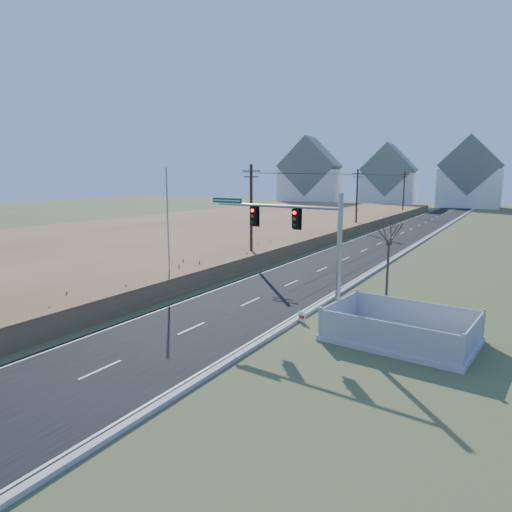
{
  "coord_description": "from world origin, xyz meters",
  "views": [
    {
      "loc": [
        14.43,
        -20.04,
        7.87
      ],
      "look_at": [
        1.43,
        2.25,
        3.4
      ],
      "focal_mm": 32.0,
      "sensor_mm": 36.0,
      "label": 1
    }
  ],
  "objects_px": {
    "fence_enclosure": "(400,335)",
    "traffic_signal_mast": "(308,243)",
    "bare_tree": "(389,231)",
    "open_sign": "(302,317)",
    "flagpole": "(168,241)"
  },
  "relations": [
    {
      "from": "fence_enclosure",
      "to": "bare_tree",
      "type": "relative_size",
      "value": 1.33
    },
    {
      "from": "open_sign",
      "to": "bare_tree",
      "type": "height_order",
      "value": "bare_tree"
    },
    {
      "from": "fence_enclosure",
      "to": "flagpole",
      "type": "distance_m",
      "value": 17.32
    },
    {
      "from": "traffic_signal_mast",
      "to": "open_sign",
      "type": "height_order",
      "value": "traffic_signal_mast"
    },
    {
      "from": "fence_enclosure",
      "to": "open_sign",
      "type": "relative_size",
      "value": 12.24
    },
    {
      "from": "fence_enclosure",
      "to": "traffic_signal_mast",
      "type": "bearing_deg",
      "value": -179.52
    },
    {
      "from": "open_sign",
      "to": "flagpole",
      "type": "distance_m",
      "value": 12.15
    },
    {
      "from": "open_sign",
      "to": "flagpole",
      "type": "bearing_deg",
      "value": -174.03
    },
    {
      "from": "bare_tree",
      "to": "open_sign",
      "type": "bearing_deg",
      "value": -107.03
    },
    {
      "from": "traffic_signal_mast",
      "to": "bare_tree",
      "type": "relative_size",
      "value": 1.64
    },
    {
      "from": "traffic_signal_mast",
      "to": "bare_tree",
      "type": "bearing_deg",
      "value": 79.84
    },
    {
      "from": "traffic_signal_mast",
      "to": "bare_tree",
      "type": "xyz_separation_m",
      "value": [
        2.35,
        7.91,
        0.0
      ]
    },
    {
      "from": "open_sign",
      "to": "flagpole",
      "type": "relative_size",
      "value": 0.07
    },
    {
      "from": "traffic_signal_mast",
      "to": "fence_enclosure",
      "type": "bearing_deg",
      "value": 1.22
    },
    {
      "from": "bare_tree",
      "to": "fence_enclosure",
      "type": "bearing_deg",
      "value": -71.33
    }
  ]
}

